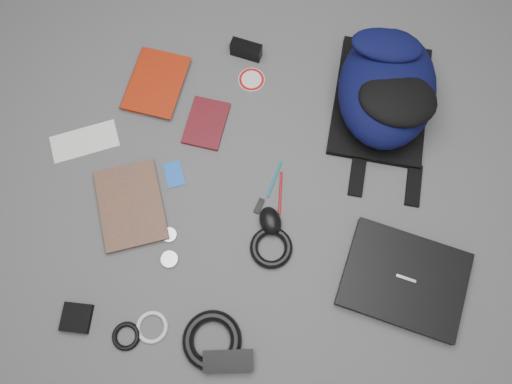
{
  "coord_description": "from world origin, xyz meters",
  "views": [
    {
      "loc": [
        0.01,
        -0.47,
        1.48
      ],
      "look_at": [
        0.0,
        0.0,
        0.02
      ],
      "focal_mm": 35.0,
      "sensor_mm": 36.0,
      "label": 1
    }
  ],
  "objects_px": {
    "pouch": "(77,318)",
    "comic_book": "(100,213)",
    "laptop": "(404,279)",
    "backpack": "(387,87)",
    "power_brick": "(228,361)",
    "textbook_red": "(131,77)",
    "compact_camera": "(246,50)",
    "mouse": "(270,221)",
    "dvd_case": "(206,123)"
  },
  "relations": [
    {
      "from": "textbook_red",
      "to": "compact_camera",
      "type": "height_order",
      "value": "compact_camera"
    },
    {
      "from": "laptop",
      "to": "mouse",
      "type": "height_order",
      "value": "mouse"
    },
    {
      "from": "backpack",
      "to": "pouch",
      "type": "distance_m",
      "value": 1.16
    },
    {
      "from": "backpack",
      "to": "mouse",
      "type": "height_order",
      "value": "backpack"
    },
    {
      "from": "laptop",
      "to": "compact_camera",
      "type": "xyz_separation_m",
      "value": [
        -0.48,
        0.76,
        0.01
      ]
    },
    {
      "from": "comic_book",
      "to": "power_brick",
      "type": "xyz_separation_m",
      "value": [
        0.41,
        -0.42,
        0.01
      ]
    },
    {
      "from": "laptop",
      "to": "textbook_red",
      "type": "relative_size",
      "value": 1.46
    },
    {
      "from": "dvd_case",
      "to": "comic_book",
      "type": "bearing_deg",
      "value": -122.69
    },
    {
      "from": "mouse",
      "to": "pouch",
      "type": "height_order",
      "value": "mouse"
    },
    {
      "from": "textbook_red",
      "to": "mouse",
      "type": "distance_m",
      "value": 0.68
    },
    {
      "from": "backpack",
      "to": "laptop",
      "type": "distance_m",
      "value": 0.59
    },
    {
      "from": "textbook_red",
      "to": "pouch",
      "type": "height_order",
      "value": "textbook_red"
    },
    {
      "from": "compact_camera",
      "to": "mouse",
      "type": "distance_m",
      "value": 0.6
    },
    {
      "from": "dvd_case",
      "to": "compact_camera",
      "type": "relative_size",
      "value": 1.64
    },
    {
      "from": "backpack",
      "to": "comic_book",
      "type": "distance_m",
      "value": 0.97
    },
    {
      "from": "laptop",
      "to": "dvd_case",
      "type": "xyz_separation_m",
      "value": [
        -0.6,
        0.5,
        -0.01
      ]
    },
    {
      "from": "mouse",
      "to": "power_brick",
      "type": "relative_size",
      "value": 0.65
    },
    {
      "from": "comic_book",
      "to": "dvd_case",
      "type": "relative_size",
      "value": 1.55
    },
    {
      "from": "laptop",
      "to": "power_brick",
      "type": "relative_size",
      "value": 2.49
    },
    {
      "from": "backpack",
      "to": "laptop",
      "type": "relative_size",
      "value": 1.36
    },
    {
      "from": "backpack",
      "to": "compact_camera",
      "type": "bearing_deg",
      "value": 168.3
    },
    {
      "from": "laptop",
      "to": "power_brick",
      "type": "bearing_deg",
      "value": -136.96
    },
    {
      "from": "dvd_case",
      "to": "power_brick",
      "type": "distance_m",
      "value": 0.74
    },
    {
      "from": "dvd_case",
      "to": "mouse",
      "type": "xyz_separation_m",
      "value": [
        0.21,
        -0.33,
        0.02
      ]
    },
    {
      "from": "laptop",
      "to": "comic_book",
      "type": "bearing_deg",
      "value": -173.38
    },
    {
      "from": "laptop",
      "to": "power_brick",
      "type": "distance_m",
      "value": 0.56
    },
    {
      "from": "compact_camera",
      "to": "laptop",
      "type": "bearing_deg",
      "value": -40.04
    },
    {
      "from": "laptop",
      "to": "backpack",
      "type": "bearing_deg",
      "value": 111.5
    },
    {
      "from": "power_brick",
      "to": "backpack",
      "type": "bearing_deg",
      "value": 57.19
    },
    {
      "from": "comic_book",
      "to": "compact_camera",
      "type": "height_order",
      "value": "compact_camera"
    },
    {
      "from": "comic_book",
      "to": "mouse",
      "type": "height_order",
      "value": "mouse"
    },
    {
      "from": "textbook_red",
      "to": "laptop",
      "type": "bearing_deg",
      "value": -23.85
    },
    {
      "from": "textbook_red",
      "to": "pouch",
      "type": "relative_size",
      "value": 2.9
    },
    {
      "from": "pouch",
      "to": "comic_book",
      "type": "bearing_deg",
      "value": 84.25
    },
    {
      "from": "power_brick",
      "to": "pouch",
      "type": "relative_size",
      "value": 1.7
    },
    {
      "from": "textbook_red",
      "to": "dvd_case",
      "type": "bearing_deg",
      "value": -18.35
    },
    {
      "from": "laptop",
      "to": "textbook_red",
      "type": "xyz_separation_m",
      "value": [
        -0.86,
        0.66,
        -0.0
      ]
    },
    {
      "from": "pouch",
      "to": "mouse",
      "type": "bearing_deg",
      "value": 27.73
    },
    {
      "from": "dvd_case",
      "to": "compact_camera",
      "type": "distance_m",
      "value": 0.29
    },
    {
      "from": "comic_book",
      "to": "backpack",
      "type": "bearing_deg",
      "value": 9.19
    },
    {
      "from": "backpack",
      "to": "dvd_case",
      "type": "bearing_deg",
      "value": -161.5
    },
    {
      "from": "comic_book",
      "to": "mouse",
      "type": "relative_size",
      "value": 2.92
    },
    {
      "from": "comic_book",
      "to": "pouch",
      "type": "height_order",
      "value": "same"
    },
    {
      "from": "backpack",
      "to": "pouch",
      "type": "bearing_deg",
      "value": -132.45
    },
    {
      "from": "pouch",
      "to": "compact_camera",
      "type": "bearing_deg",
      "value": 62.07
    },
    {
      "from": "backpack",
      "to": "textbook_red",
      "type": "distance_m",
      "value": 0.84
    },
    {
      "from": "power_brick",
      "to": "textbook_red",
      "type": "bearing_deg",
      "value": 108.99
    },
    {
      "from": "textbook_red",
      "to": "power_brick",
      "type": "distance_m",
      "value": 0.96
    },
    {
      "from": "comic_book",
      "to": "compact_camera",
      "type": "xyz_separation_m",
      "value": [
        0.44,
        0.57,
        0.02
      ]
    },
    {
      "from": "compact_camera",
      "to": "pouch",
      "type": "xyz_separation_m",
      "value": [
        -0.47,
        -0.88,
        -0.02
      ]
    }
  ]
}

